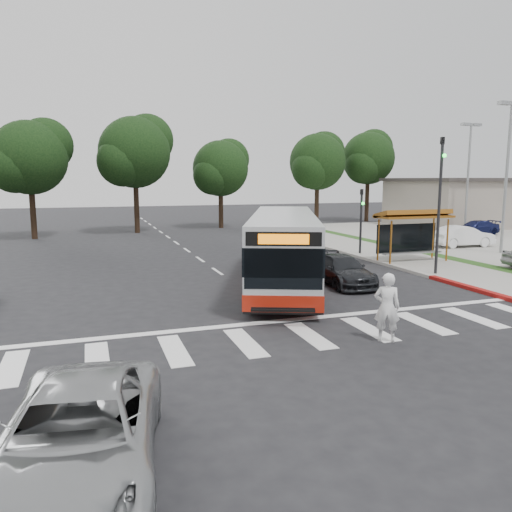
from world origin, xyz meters
name	(u,v)px	position (x,y,z in m)	size (l,w,h in m)	color
ground	(256,298)	(0.00, 0.00, 0.00)	(140.00, 140.00, 0.00)	black
sidewalk_east	(384,254)	(11.00, 8.00, 0.06)	(4.00, 40.00, 0.12)	gray
curb_east	(355,255)	(9.00, 8.00, 0.07)	(0.30, 40.00, 0.15)	#9E9991
curb_east_red	(479,290)	(9.00, -2.00, 0.08)	(0.32, 6.00, 0.15)	maroon
parking_lot	(512,242)	(23.00, 10.00, 0.05)	(18.00, 36.00, 0.10)	gray
commercial_building	(472,204)	(30.00, 22.00, 2.20)	(14.00, 10.00, 4.40)	gray
building_roof_cap	(473,180)	(30.00, 22.00, 4.55)	(14.60, 10.60, 0.30)	#383330
crosswalk_ladder	(310,335)	(0.00, -5.00, 0.01)	(18.00, 2.60, 0.01)	silver
bus_shelter	(412,220)	(10.80, 5.10, 2.35)	(4.20, 1.60, 2.86)	#8D5217
traffic_signal_ne_tall	(440,194)	(9.60, 1.49, 3.88)	(0.18, 0.37, 6.50)	black
traffic_signal_ne_short	(361,214)	(9.60, 8.49, 2.48)	(0.18, 0.37, 4.00)	black
lot_light_front	(508,157)	(18.00, 6.00, 5.91)	(1.90, 0.35, 9.01)	gray
lot_light_mid	(469,163)	(24.00, 16.00, 5.91)	(1.90, 0.35, 9.01)	gray
tree_ne_a	(318,161)	(16.08, 28.06, 6.39)	(6.16, 5.74, 9.30)	black
tree_ne_b	(369,157)	(23.08, 30.06, 6.92)	(6.16, 5.74, 10.02)	black
tree_north_a	(135,151)	(-1.92, 26.07, 6.92)	(6.60, 6.15, 10.17)	black
tree_north_b	(221,168)	(6.07, 28.06, 5.66)	(5.72, 5.33, 8.43)	black
tree_north_c	(30,156)	(-9.92, 24.06, 6.29)	(6.16, 5.74, 9.30)	black
transit_bus	(284,249)	(1.99, 2.05, 1.55)	(2.60, 11.99, 3.10)	silver
pedestrian	(387,307)	(1.85, -6.15, 0.99)	(0.72, 0.48, 1.99)	white
dark_sedan	(342,270)	(4.40, 1.21, 0.63)	(1.78, 4.37, 1.27)	black
silver_suv_south	(78,436)	(-6.35, -10.39, 0.72)	(2.38, 5.16, 1.43)	#9B9EA0
parked_car_1	(463,236)	(17.70, 9.03, 0.80)	(1.49, 4.27, 1.41)	white
parked_car_3	(476,228)	(23.86, 14.60, 0.68)	(1.63, 4.01, 1.16)	#141A48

